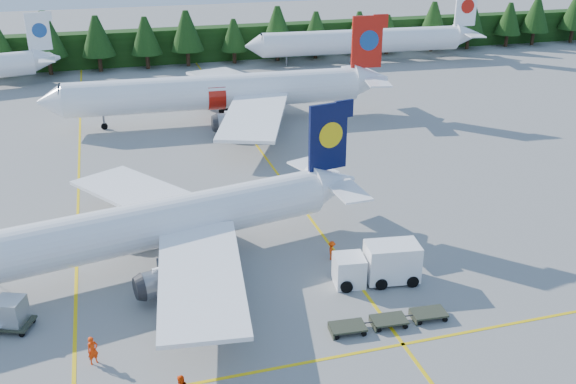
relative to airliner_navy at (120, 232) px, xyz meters
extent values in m
plane|color=gray|center=(10.44, -8.32, -3.26)|extent=(320.00, 320.00, 0.00)
cube|color=yellow|center=(-3.56, 11.68, -3.26)|extent=(0.25, 120.00, 0.01)
cube|color=yellow|center=(16.44, 11.68, -3.26)|extent=(0.25, 120.00, 0.01)
cube|color=yellow|center=(10.44, -14.32, -3.26)|extent=(80.00, 0.25, 0.01)
cube|color=black|center=(10.44, 73.68, -0.26)|extent=(220.00, 4.00, 6.00)
cylinder|color=white|center=(0.60, 0.12, 0.08)|extent=(31.68, 9.68, 3.71)
cube|color=#070D35|center=(17.45, 3.40, 4.72)|extent=(3.52, 0.99, 5.75)
cube|color=white|center=(1.82, 8.39, -0.48)|extent=(11.62, 14.87, 1.05)
cylinder|color=slate|center=(0.48, 5.58, -1.78)|extent=(3.47, 2.52, 1.95)
cube|color=white|center=(4.84, -7.09, -0.48)|extent=(7.22, 14.49, 1.05)
cylinder|color=slate|center=(2.54, -4.99, -1.78)|extent=(3.47, 2.52, 1.95)
cylinder|color=white|center=(13.63, 35.66, 0.69)|extent=(37.50, 6.22, 4.39)
cone|color=white|center=(-6.55, 36.65, 0.69)|extent=(3.29, 4.54, 4.39)
cube|color=red|center=(33.92, 34.66, 6.18)|extent=(4.19, 0.59, 6.81)
cube|color=white|center=(17.38, 44.82, 0.03)|extent=(10.67, 17.62, 1.25)
cylinder|color=slate|center=(15.04, 41.96, -1.51)|extent=(3.84, 2.49, 2.31)
cube|color=white|center=(16.46, 26.18, 0.03)|extent=(12.01, 17.73, 1.25)
cylinder|color=slate|center=(14.41, 29.24, -1.51)|extent=(3.84, 2.49, 2.31)
cylinder|color=slate|center=(-0.54, 36.35, -2.33)|extent=(0.26, 0.26, 1.87)
cube|color=white|center=(-8.98, 64.09, 4.80)|extent=(3.55, 1.03, 5.81)
cylinder|color=white|center=(45.29, 63.68, 0.58)|extent=(36.54, 6.48, 4.28)
cone|color=white|center=(25.65, 64.87, 0.58)|extent=(3.25, 4.45, 4.28)
cube|color=white|center=(65.02, 62.47, 5.93)|extent=(4.08, 0.62, 6.63)
cylinder|color=slate|center=(31.50, 64.52, -2.41)|extent=(0.26, 0.26, 1.71)
cube|color=white|center=(15.74, -6.56, -2.14)|extent=(2.41, 2.41, 2.25)
cube|color=black|center=(15.74, -6.56, -1.60)|extent=(2.08, 2.26, 0.96)
cube|color=white|center=(18.93, -6.99, -1.66)|extent=(4.14, 2.85, 2.79)
cube|color=#2E3325|center=(13.53, -12.12, -2.83)|extent=(2.42, 1.62, 0.14)
cube|color=#2E3325|center=(16.43, -12.14, -2.83)|extent=(2.42, 1.62, 0.14)
cube|color=#2E3325|center=(19.34, -12.17, -2.83)|extent=(2.42, 1.62, 0.14)
cube|color=#2E3325|center=(-7.41, -5.67, -2.82)|extent=(2.98, 2.67, 0.16)
cube|color=silver|center=(-7.41, -5.67, -1.87)|extent=(2.23, 2.20, 1.73)
imported|color=#FF3605|center=(-2.37, -10.76, -2.34)|extent=(0.80, 0.69, 1.86)
imported|color=red|center=(15.77, -2.80, -2.48)|extent=(0.67, 0.77, 1.57)
camera|label=1|loc=(0.13, -44.30, 21.86)|focal=40.00mm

